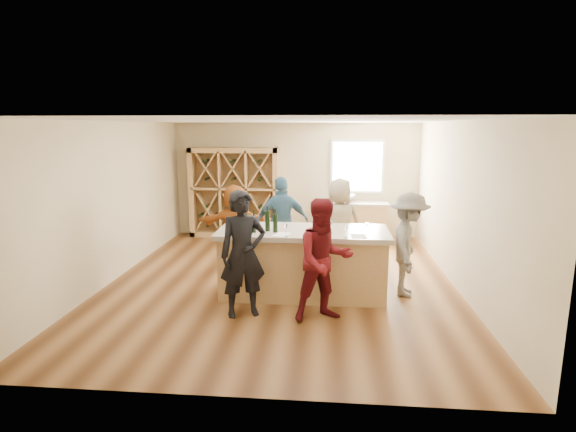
# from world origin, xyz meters

# --- Properties ---
(floor) EXTENTS (6.00, 7.00, 0.10)m
(floor) POSITION_xyz_m (0.00, 0.00, -0.05)
(floor) COLOR brown
(floor) RESTS_ON ground
(ceiling) EXTENTS (6.00, 7.00, 0.10)m
(ceiling) POSITION_xyz_m (0.00, 0.00, 2.85)
(ceiling) COLOR white
(ceiling) RESTS_ON ground
(wall_back) EXTENTS (6.00, 0.10, 2.80)m
(wall_back) POSITION_xyz_m (0.00, 3.55, 1.40)
(wall_back) COLOR #C6B58F
(wall_back) RESTS_ON ground
(wall_front) EXTENTS (6.00, 0.10, 2.80)m
(wall_front) POSITION_xyz_m (0.00, -3.55, 1.40)
(wall_front) COLOR #C6B58F
(wall_front) RESTS_ON ground
(wall_left) EXTENTS (0.10, 7.00, 2.80)m
(wall_left) POSITION_xyz_m (-3.05, 0.00, 1.40)
(wall_left) COLOR #C6B58F
(wall_left) RESTS_ON ground
(wall_right) EXTENTS (0.10, 7.00, 2.80)m
(wall_right) POSITION_xyz_m (3.05, 0.00, 1.40)
(wall_right) COLOR #C6B58F
(wall_right) RESTS_ON ground
(window_frame) EXTENTS (1.30, 0.06, 1.30)m
(window_frame) POSITION_xyz_m (1.50, 3.47, 1.75)
(window_frame) COLOR white
(window_frame) RESTS_ON wall_back
(window_pane) EXTENTS (1.18, 0.01, 1.18)m
(window_pane) POSITION_xyz_m (1.50, 3.44, 1.75)
(window_pane) COLOR white
(window_pane) RESTS_ON wall_back
(wine_rack) EXTENTS (2.20, 0.45, 2.20)m
(wine_rack) POSITION_xyz_m (-1.50, 3.27, 1.10)
(wine_rack) COLOR tan
(wine_rack) RESTS_ON floor
(back_counter_base) EXTENTS (1.60, 0.58, 0.86)m
(back_counter_base) POSITION_xyz_m (1.40, 3.20, 0.43)
(back_counter_base) COLOR tan
(back_counter_base) RESTS_ON floor
(back_counter_top) EXTENTS (1.70, 0.62, 0.06)m
(back_counter_top) POSITION_xyz_m (1.40, 3.20, 0.89)
(back_counter_top) COLOR #AB9E8C
(back_counter_top) RESTS_ON back_counter_base
(sink) EXTENTS (0.54, 0.54, 0.19)m
(sink) POSITION_xyz_m (1.20, 3.20, 1.01)
(sink) COLOR silver
(sink) RESTS_ON back_counter_top
(faucet) EXTENTS (0.02, 0.02, 0.30)m
(faucet) POSITION_xyz_m (1.20, 3.38, 1.07)
(faucet) COLOR silver
(faucet) RESTS_ON back_counter_top
(tasting_counter_base) EXTENTS (2.60, 1.00, 1.00)m
(tasting_counter_base) POSITION_xyz_m (0.41, -0.55, 0.50)
(tasting_counter_base) COLOR tan
(tasting_counter_base) RESTS_ON floor
(tasting_counter_top) EXTENTS (2.72, 1.12, 0.08)m
(tasting_counter_top) POSITION_xyz_m (0.41, -0.55, 1.04)
(tasting_counter_top) COLOR #AB9E8C
(tasting_counter_top) RESTS_ON tasting_counter_base
(wine_bottle_a) EXTENTS (0.09, 0.09, 0.29)m
(wine_bottle_a) POSITION_xyz_m (-0.49, -0.75, 1.23)
(wine_bottle_a) COLOR black
(wine_bottle_a) RESTS_ON tasting_counter_top
(wine_bottle_b) EXTENTS (0.08, 0.08, 0.27)m
(wine_bottle_b) POSITION_xyz_m (-0.35, -0.80, 1.22)
(wine_bottle_b) COLOR black
(wine_bottle_b) RESTS_ON tasting_counter_top
(wine_bottle_c) EXTENTS (0.08, 0.08, 0.32)m
(wine_bottle_c) POSITION_xyz_m (-0.15, -0.69, 1.24)
(wine_bottle_c) COLOR black
(wine_bottle_c) RESTS_ON tasting_counter_top
(wine_bottle_d) EXTENTS (0.09, 0.09, 0.29)m
(wine_bottle_d) POSITION_xyz_m (-0.01, -0.75, 1.23)
(wine_bottle_d) COLOR black
(wine_bottle_d) RESTS_ON tasting_counter_top
(wine_glass_a) EXTENTS (0.09, 0.09, 0.19)m
(wine_glass_a) POSITION_xyz_m (0.17, -1.03, 1.17)
(wine_glass_a) COLOR white
(wine_glass_a) RESTS_ON tasting_counter_top
(wine_glass_b) EXTENTS (0.08, 0.08, 0.19)m
(wine_glass_b) POSITION_xyz_m (0.61, -1.02, 1.17)
(wine_glass_b) COLOR white
(wine_glass_b) RESTS_ON tasting_counter_top
(wine_glass_c) EXTENTS (0.07, 0.07, 0.18)m
(wine_glass_c) POSITION_xyz_m (1.07, -1.02, 1.17)
(wine_glass_c) COLOR white
(wine_glass_c) RESTS_ON tasting_counter_top
(wine_glass_d) EXTENTS (0.08, 0.08, 0.18)m
(wine_glass_d) POSITION_xyz_m (0.86, -0.72, 1.17)
(wine_glass_d) COLOR white
(wine_glass_d) RESTS_ON tasting_counter_top
(wine_glass_e) EXTENTS (0.08, 0.08, 0.16)m
(wine_glass_e) POSITION_xyz_m (1.40, -0.76, 1.16)
(wine_glass_e) COLOR white
(wine_glass_e) RESTS_ON tasting_counter_top
(tasting_menu_a) EXTENTS (0.29, 0.34, 0.00)m
(tasting_menu_a) POSITION_xyz_m (0.10, -0.91, 1.08)
(tasting_menu_a) COLOR white
(tasting_menu_a) RESTS_ON tasting_counter_top
(tasting_menu_b) EXTENTS (0.29, 0.36, 0.00)m
(tasting_menu_b) POSITION_xyz_m (0.70, -0.92, 1.08)
(tasting_menu_b) COLOR white
(tasting_menu_b) RESTS_ON tasting_counter_top
(tasting_menu_c) EXTENTS (0.24, 0.32, 0.00)m
(tasting_menu_c) POSITION_xyz_m (1.26, -0.91, 1.08)
(tasting_menu_c) COLOR white
(tasting_menu_c) RESTS_ON tasting_counter_top
(person_near_left) EXTENTS (0.81, 0.71, 1.83)m
(person_near_left) POSITION_xyz_m (-0.40, -1.47, 0.92)
(person_near_left) COLOR black
(person_near_left) RESTS_ON floor
(person_near_right) EXTENTS (0.96, 0.74, 1.74)m
(person_near_right) POSITION_xyz_m (0.76, -1.51, 0.87)
(person_near_right) COLOR #590F14
(person_near_right) RESTS_ON floor
(person_server) EXTENTS (0.71, 1.17, 1.69)m
(person_server) POSITION_xyz_m (2.10, -0.44, 0.85)
(person_server) COLOR slate
(person_server) RESTS_ON floor
(person_far_mid) EXTENTS (1.16, 0.84, 1.78)m
(person_far_mid) POSITION_xyz_m (-0.06, 0.79, 0.89)
(person_far_mid) COLOR #335972
(person_far_mid) RESTS_ON floor
(person_far_right) EXTENTS (0.92, 0.65, 1.77)m
(person_far_right) POSITION_xyz_m (1.02, 0.77, 0.88)
(person_far_right) COLOR gray
(person_far_right) RESTS_ON floor
(person_far_left) EXTENTS (1.54, 0.63, 1.62)m
(person_far_left) POSITION_xyz_m (-1.00, 0.87, 0.81)
(person_far_left) COLOR #994C19
(person_far_left) RESTS_ON floor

